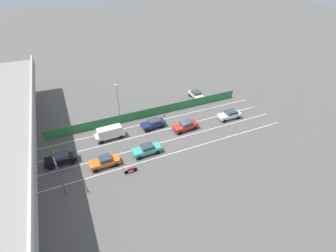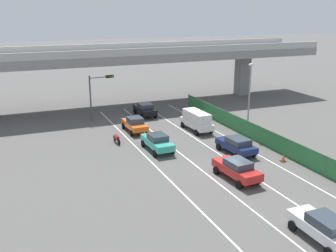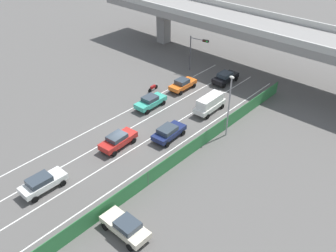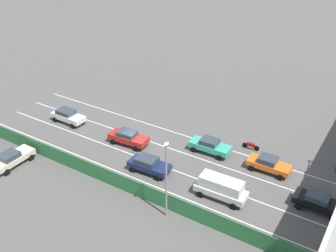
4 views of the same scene
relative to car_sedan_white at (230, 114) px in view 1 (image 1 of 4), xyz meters
The scene contains 18 objects.
ground_plane 10.42m from the car_sedan_white, 90.01° to the left, with size 300.00×300.00×0.00m, color #565451.
lane_line_left_edge 14.34m from the car_sedan_white, 109.91° to the left, with size 0.14×42.15×0.01m, color silver.
lane_line_mid_left 13.58m from the car_sedan_white, 96.89° to the left, with size 0.14×42.15×0.01m, color silver.
lane_line_mid_right 13.58m from the car_sedan_white, 83.13° to the left, with size 0.14×42.15×0.01m, color silver.
lane_line_right_edge 14.34m from the car_sedan_white, 70.10° to the left, with size 0.14×42.15×0.01m, color silver.
green_fence 15.14m from the car_sedan_white, 62.70° to the left, with size 0.10×38.25×1.72m.
car_sedan_white is the anchor object (origin of this frame).
car_sedan_red 9.38m from the car_sedan_white, 89.47° to the left, with size 2.21×4.63×1.62m.
car_taxi_teal 18.23m from the car_sedan_white, 100.38° to the left, with size 2.05×4.53×1.61m.
car_van_white 22.44m from the car_sedan_white, 82.30° to the left, with size 2.08×4.91×2.15m.
car_sedan_navy 14.63m from the car_sedan_white, 77.58° to the left, with size 2.27×4.41×1.58m.
car_taxi_orange 24.74m from the car_sedan_white, 97.85° to the left, with size 1.98×4.37×1.62m.
car_sedan_black 30.28m from the car_sedan_white, 90.29° to the left, with size 2.05×4.48×1.63m.
motorcycle 22.38m from the car_sedan_white, 106.27° to the left, with size 0.60×1.95×0.93m.
parked_sedan_cream 9.89m from the car_sedan_white, ahead, with size 4.53×2.08×1.57m.
traffic_light 31.21m from the car_sedan_white, 100.88° to the left, with size 3.10×0.66×5.49m.
street_lamp 21.02m from the car_sedan_white, 68.33° to the left, with size 0.60×0.36×7.53m.
traffic_cone 12.50m from the car_sedan_white, 61.75° to the left, with size 0.47×0.47×0.71m.
Camera 1 is at (-32.28, 16.92, 25.65)m, focal length 26.83 mm.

